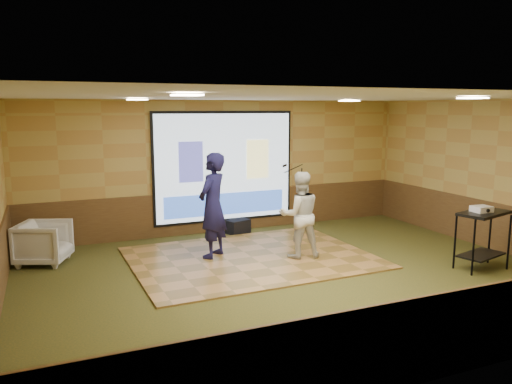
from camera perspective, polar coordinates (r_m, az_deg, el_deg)
name	(u,v)px	position (r m, az deg, el deg)	size (l,w,h in m)	color
ground	(293,276)	(8.61, 4.30, -9.58)	(9.00, 9.00, 0.00)	#2E3819
room_shell	(295,153)	(8.17, 4.48, 4.44)	(9.04, 7.04, 3.02)	tan
wainscot_back	(225,211)	(11.58, -3.60, -2.14)	(9.00, 0.04, 0.95)	#4D3019
wainscot_front	(446,334)	(5.80, 20.93, -14.96)	(9.00, 0.04, 0.95)	#4D3019
wainscot_right	(490,225)	(11.20, 25.18, -3.44)	(0.04, 7.00, 0.95)	#4D3019
projector_screen	(225,168)	(11.38, -3.58, 2.75)	(3.32, 0.06, 2.52)	black
downlight_nw	(137,99)	(9.15, -13.44, 10.25)	(0.32, 0.32, 0.02)	#FFE5BF
downlight_ne	(349,101)	(10.81, 10.59, 10.20)	(0.32, 0.32, 0.02)	#FFE5BF
downlight_sw	(187,95)	(5.93, -7.90, 10.92)	(0.32, 0.32, 0.02)	#FFE5BF
downlight_se	(473,98)	(8.26, 23.52, 9.82)	(0.32, 0.32, 0.02)	#FFE5BF
dance_floor	(251,258)	(9.56, -0.55, -7.50)	(4.42, 3.37, 0.03)	#A5753C
player_left	(213,205)	(9.37, -4.98, -1.54)	(0.72, 0.47, 1.98)	#14133C
player_right	(300,215)	(9.39, 5.01, -2.61)	(0.79, 0.62, 1.63)	beige
av_table	(483,228)	(9.63, 24.51, -3.79)	(0.99, 0.52, 1.04)	black
projector	(482,209)	(9.51, 24.37, -1.78)	(0.31, 0.26, 0.10)	silver
mic_stand	(299,210)	(11.61, 4.94, -2.03)	(0.62, 0.25, 1.58)	black
banquet_chair	(44,243)	(9.95, -23.10, -5.36)	(0.83, 0.86, 0.78)	gray
duffel_bag	(238,226)	(11.41, -2.07, -3.95)	(0.50, 0.34, 0.31)	black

